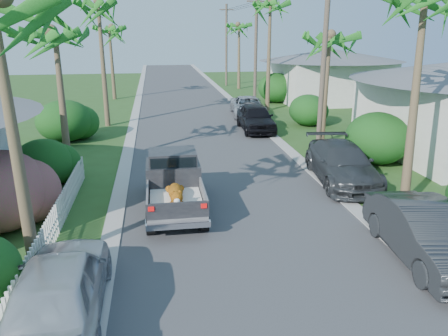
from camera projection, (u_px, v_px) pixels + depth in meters
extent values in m
plane|color=#2C4D1D|center=(286.00, 317.00, 9.93)|extent=(120.00, 120.00, 0.00)
cube|color=#38383A|center=(192.00, 115.00, 33.46)|extent=(8.00, 100.00, 0.02)
cube|color=#A5A39E|center=(135.00, 116.00, 32.82)|extent=(0.60, 100.00, 0.06)
cube|color=#A5A39E|center=(247.00, 113.00, 34.09)|extent=(0.60, 100.00, 0.06)
cylinder|color=black|center=(151.00, 223.00, 13.88)|extent=(0.28, 0.76, 0.76)
cylinder|color=black|center=(204.00, 220.00, 14.13)|extent=(0.28, 0.76, 0.76)
cylinder|color=black|center=(151.00, 188.00, 16.94)|extent=(0.28, 0.76, 0.76)
cylinder|color=black|center=(195.00, 186.00, 17.19)|extent=(0.28, 0.76, 0.76)
cube|color=gray|center=(176.00, 207.00, 14.54)|extent=(1.90, 2.40, 0.24)
cube|color=gray|center=(148.00, 198.00, 14.29)|extent=(0.06, 2.40, 0.55)
cube|color=gray|center=(203.00, 194.00, 14.56)|extent=(0.06, 2.40, 0.55)
cube|color=black|center=(178.00, 210.00, 13.33)|extent=(1.92, 0.08, 0.52)
cube|color=silver|center=(179.00, 225.00, 13.31)|extent=(1.98, 0.18, 0.18)
cube|color=red|center=(151.00, 209.00, 13.13)|extent=(0.18, 0.05, 0.14)
cube|color=red|center=(204.00, 206.00, 13.37)|extent=(0.18, 0.05, 0.14)
cube|color=black|center=(173.00, 177.00, 16.15)|extent=(1.94, 1.65, 1.10)
cube|color=black|center=(172.00, 158.00, 15.93)|extent=(1.70, 1.35, 0.55)
cube|color=black|center=(173.00, 164.00, 15.31)|extent=(1.60, 0.05, 0.45)
cube|color=black|center=(172.00, 170.00, 17.37)|extent=(1.94, 1.20, 0.80)
cube|color=white|center=(176.00, 201.00, 14.48)|extent=(1.70, 2.10, 0.16)
ellipsoid|color=orange|center=(176.00, 192.00, 14.48)|extent=(0.48, 1.25, 0.43)
sphere|color=orange|center=(177.00, 198.00, 13.75)|extent=(0.40, 0.40, 0.40)
ellipsoid|color=white|center=(176.00, 194.00, 14.51)|extent=(0.32, 0.86, 0.18)
imported|color=#27292C|center=(425.00, 234.00, 12.19)|extent=(2.11, 5.04, 1.62)
imported|color=#333639|center=(342.00, 164.00, 18.55)|extent=(2.85, 5.77, 1.61)
imported|color=black|center=(256.00, 118.00, 28.01)|extent=(2.12, 4.99, 1.68)
imported|color=#B2B4BA|center=(248.00, 107.00, 32.78)|extent=(2.86, 5.36, 1.43)
imported|color=silver|center=(60.00, 287.00, 9.62)|extent=(2.02, 4.89, 1.66)
cone|color=brown|center=(15.00, 146.00, 10.78)|extent=(0.36, 0.71, 7.01)
cone|color=brown|center=(62.00, 104.00, 19.28)|extent=(0.36, 0.61, 6.21)
cone|color=brown|center=(103.00, 66.00, 28.54)|extent=(0.36, 0.36, 8.00)
cone|color=brown|center=(112.00, 64.00, 39.99)|extent=(0.36, 0.75, 6.51)
cone|color=brown|center=(414.00, 104.00, 15.38)|extent=(0.36, 0.73, 7.51)
cone|color=brown|center=(325.00, 91.00, 24.12)|extent=(0.36, 0.54, 6.01)
cone|color=brown|center=(269.00, 58.00, 34.09)|extent=(0.36, 0.36, 8.20)
cone|color=brown|center=(239.00, 57.00, 47.52)|extent=(0.36, 0.63, 6.81)
ellipsoid|color=#BF1B58|center=(0.00, 191.00, 14.03)|extent=(3.00, 3.30, 2.60)
ellipsoid|color=#173F12|center=(43.00, 163.00, 17.95)|extent=(2.40, 2.64, 2.00)
ellipsoid|color=#173F12|center=(64.00, 121.00, 25.33)|extent=(3.20, 3.52, 2.40)
ellipsoid|color=#173F12|center=(377.00, 138.00, 21.06)|extent=(3.00, 3.30, 2.50)
ellipsoid|color=#173F12|center=(308.00, 110.00, 29.55)|extent=(2.60, 2.86, 2.10)
ellipsoid|color=#173F12|center=(276.00, 88.00, 38.97)|extent=(3.20, 3.52, 2.60)
cube|color=white|center=(58.00, 217.00, 14.07)|extent=(0.10, 11.00, 1.00)
cube|color=silver|center=(330.00, 81.00, 39.55)|extent=(9.00, 8.00, 3.60)
cone|color=#595B60|center=(332.00, 55.00, 38.86)|extent=(6.48, 6.48, 1.00)
cylinder|color=brown|center=(323.00, 67.00, 21.64)|extent=(0.26, 0.26, 9.00)
cylinder|color=brown|center=(256.00, 52.00, 35.76)|extent=(0.26, 0.26, 9.00)
cube|color=brown|center=(257.00, 1.00, 34.58)|extent=(1.60, 0.10, 0.10)
cylinder|color=brown|center=(226.00, 46.00, 49.88)|extent=(0.26, 0.26, 9.00)
cube|color=brown|center=(226.00, 9.00, 48.70)|extent=(1.60, 0.10, 0.10)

